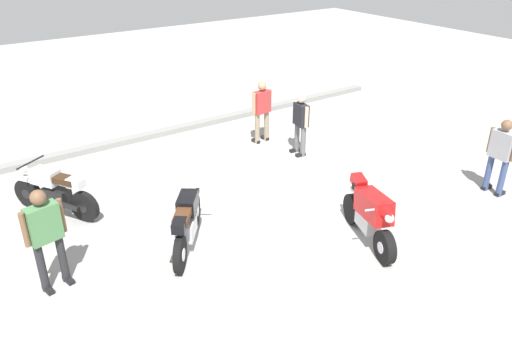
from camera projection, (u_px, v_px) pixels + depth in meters
name	position (u px, v px, depth m)	size (l,w,h in m)	color
ground_plane	(280.00, 192.00, 11.05)	(40.00, 40.00, 0.00)	#9E9E99
curb_edge	(184.00, 127.00, 14.42)	(14.00, 0.30, 0.15)	gray
motorcycle_red_sportbike	(370.00, 213.00, 9.10)	(0.97, 1.88, 1.14)	black
motorcycle_silver_cruiser	(54.00, 191.00, 10.01)	(1.24, 1.82, 1.09)	black
motorcycle_black_cruiser	(187.00, 222.00, 8.97)	(1.38, 1.72, 1.09)	black
person_in_black_shirt	(301.00, 121.00, 12.54)	(0.36, 0.63, 1.59)	#59595B
person_in_green_shirt	(46.00, 233.00, 7.75)	(0.68, 0.39, 1.77)	#262628
person_in_red_shirt	(262.00, 108.00, 13.24)	(0.66, 0.35, 1.68)	gray
person_in_gray_shirt	(501.00, 152.00, 10.61)	(0.33, 0.66, 1.71)	#384772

